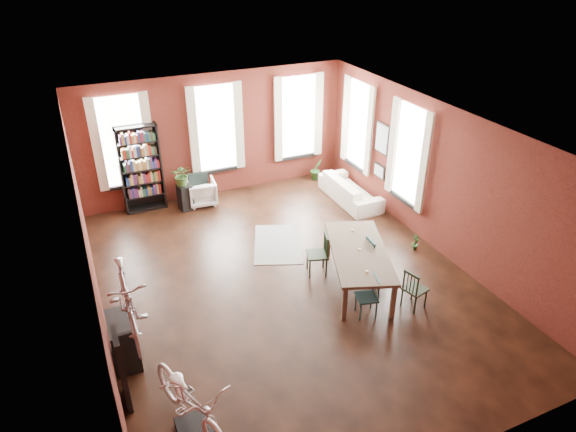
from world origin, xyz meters
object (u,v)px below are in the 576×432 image
dining_chair_d (377,257)px  plant_stand (185,197)px  dining_chair_c (415,289)px  console_table (124,340)px  white_armchair (202,191)px  dining_chair_b (317,254)px  bookshelf (141,169)px  cream_sofa (350,186)px  bike_trainer (195,428)px  bicycle_floor (188,377)px  dining_chair_a (367,297)px  dining_table (358,267)px

dining_chair_d → plant_stand: (-2.81, 4.41, -0.11)m
dining_chair_c → console_table: size_ratio=1.03×
white_armchair → dining_chair_b: bearing=113.5°
dining_chair_b → dining_chair_d: size_ratio=1.03×
bookshelf → cream_sofa: size_ratio=1.06×
bike_trainer → bicycle_floor: 1.01m
dining_chair_a → plant_stand: (-1.97, 5.40, -0.07)m
console_table → cream_sofa: bearing=29.3°
dining_chair_d → console_table: 5.03m
dining_chair_b → plant_stand: (-1.75, 3.85, -0.12)m
dining_chair_b → dining_chair_c: bearing=51.3°
dining_chair_a → dining_chair_d: 1.30m
dining_chair_a → dining_chair_c: size_ratio=0.96×
dining_chair_c → plant_stand: 6.28m
dining_chair_b → dining_chair_d: 1.20m
dining_table → bike_trainer: dining_table is taller
bookshelf → cream_sofa: bookshelf is taller
dining_table → white_armchair: (-1.86, 4.64, -0.04)m
bicycle_floor → dining_chair_b: bearing=24.0°
dining_chair_a → bicycle_floor: bearing=-56.8°
bike_trainer → plant_stand: (1.55, 6.61, 0.26)m
dining_table → white_armchair: size_ratio=3.23×
cream_sofa → bicycle_floor: size_ratio=1.11×
white_armchair → bicycle_floor: (-2.01, -6.74, 0.72)m
dining_chair_a → bicycle_floor: 3.80m
dining_chair_b → dining_chair_c: dining_chair_b is taller
dining_chair_a → dining_chair_b: size_ratio=0.88×
dining_chair_a → dining_chair_c: dining_chair_c is taller
cream_sofa → plant_stand: cream_sofa is taller
white_armchair → dining_chair_d: bearing=122.9°
bike_trainer → plant_stand: plant_stand is taller
console_table → plant_stand: 5.26m
cream_sofa → console_table: 7.15m
dining_chair_c → cream_sofa: size_ratio=0.39×
dining_chair_c → plant_stand: (-2.90, 5.57, -0.08)m
dining_chair_b → bike_trainer: 4.32m
white_armchair → bicycle_floor: 7.08m
dining_chair_d → bike_trainer: 4.90m
plant_stand → dining_chair_a: bearing=-69.9°
dining_table → bike_trainer: (-3.86, -2.09, -0.32)m
dining_chair_d → dining_table: bearing=106.4°
bicycle_floor → dining_chair_a: bearing=3.2°
dining_table → cream_sofa: size_ratio=1.11×
dining_chair_d → white_armchair: 5.11m
cream_sofa → dining_chair_d: bearing=158.9°
plant_stand → bicycle_floor: bicycle_floor is taller
bike_trainer → console_table: bearing=109.7°
dining_chair_c → console_table: (-5.11, 0.79, -0.01)m
dining_table → plant_stand: size_ratio=3.51×
dining_table → plant_stand: bearing=137.4°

